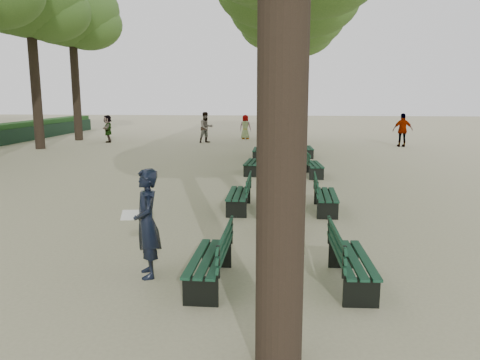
{
  "coord_description": "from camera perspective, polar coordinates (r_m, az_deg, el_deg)",
  "views": [
    {
      "loc": [
        1.52,
        -6.81,
        3.02
      ],
      "look_at": [
        0.6,
        3.0,
        1.2
      ],
      "focal_mm": 35.0,
      "sensor_mm": 36.0,
      "label": 1
    }
  ],
  "objects": [
    {
      "name": "bench_left_2",
      "position": [
        17.94,
        1.61,
        1.65
      ],
      "size": [
        0.68,
        1.83,
        0.92
      ],
      "color": "black",
      "rests_on": "ground"
    },
    {
      "name": "pedestrian_d",
      "position": [
        31.74,
        0.65,
        6.48
      ],
      "size": [
        0.85,
        0.51,
        1.63
      ],
      "primitive_type": "imported",
      "rotation": [
        0.0,
        0.0,
        2.89
      ],
      "color": "#262628",
      "rests_on": "ground"
    },
    {
      "name": "bench_left_0",
      "position": [
        7.61,
        -3.79,
        -10.71
      ],
      "size": [
        0.58,
        1.8,
        0.92
      ],
      "color": "black",
      "rests_on": "ground"
    },
    {
      "name": "bench_left_3",
      "position": [
        22.1,
        2.33,
        3.31
      ],
      "size": [
        0.58,
        1.8,
        0.92
      ],
      "color": "black",
      "rests_on": "ground"
    },
    {
      "name": "ground",
      "position": [
        7.6,
        -6.8,
        -13.02
      ],
      "size": [
        120.0,
        120.0,
        0.0
      ],
      "primitive_type": "plane",
      "color": "tan",
      "rests_on": "ground"
    },
    {
      "name": "man_with_map",
      "position": [
        7.9,
        -11.28,
        -5.2
      ],
      "size": [
        0.74,
        0.81,
        1.83
      ],
      "color": "black",
      "rests_on": "ground"
    },
    {
      "name": "bench_left_1",
      "position": [
        12.29,
        -0.16,
        -2.45
      ],
      "size": [
        0.6,
        1.81,
        0.92
      ],
      "color": "black",
      "rests_on": "ground"
    },
    {
      "name": "tree_central_5",
      "position": [
        30.17,
        5.57,
        19.25
      ],
      "size": [
        6.0,
        6.0,
        9.95
      ],
      "color": "#33261C",
      "rests_on": "ground"
    },
    {
      "name": "bench_right_1",
      "position": [
        12.35,
        10.4,
        -2.57
      ],
      "size": [
        0.6,
        1.81,
        0.92
      ],
      "color": "black",
      "rests_on": "ground"
    },
    {
      "name": "bench_right_2",
      "position": [
        17.57,
        8.93,
        1.34
      ],
      "size": [
        0.73,
        1.84,
        0.92
      ],
      "color": "black",
      "rests_on": "ground"
    },
    {
      "name": "pedestrian_a",
      "position": [
        29.38,
        -4.15,
        6.41
      ],
      "size": [
        0.97,
        0.87,
        1.91
      ],
      "primitive_type": "imported",
      "rotation": [
        0.0,
        0.0,
        0.66
      ],
      "color": "#262628",
      "rests_on": "ground"
    },
    {
      "name": "tree_central_4",
      "position": [
        25.24,
        5.59,
        20.99
      ],
      "size": [
        6.0,
        6.0,
        9.95
      ],
      "color": "#33261C",
      "rests_on": "ground"
    },
    {
      "name": "pedestrian_e",
      "position": [
        30.75,
        -15.81,
        6.04
      ],
      "size": [
        0.8,
        1.62,
        1.72
      ],
      "primitive_type": "imported",
      "rotation": [
        0.0,
        0.0,
        5.01
      ],
      "color": "#262628",
      "rests_on": "ground"
    },
    {
      "name": "bench_right_0",
      "position": [
        7.77,
        13.47,
        -10.56
      ],
      "size": [
        0.64,
        1.82,
        0.92
      ],
      "color": "black",
      "rests_on": "ground"
    },
    {
      "name": "bench_right_3",
      "position": [
        22.94,
        8.12,
        3.48
      ],
      "size": [
        0.66,
        1.83,
        0.92
      ],
      "color": "black",
      "rests_on": "ground"
    },
    {
      "name": "pedestrian_b",
      "position": [
        31.09,
        4.65,
        6.62
      ],
      "size": [
        0.96,
        1.25,
        1.91
      ],
      "primitive_type": "imported",
      "rotation": [
        0.0,
        0.0,
        1.02
      ],
      "color": "#262628",
      "rests_on": "ground"
    },
    {
      "name": "pedestrian_c",
      "position": [
        28.62,
        19.22,
        5.77
      ],
      "size": [
        1.15,
        0.44,
        1.93
      ],
      "primitive_type": "imported",
      "rotation": [
        0.0,
        0.0,
        3.19
      ],
      "color": "#262628",
      "rests_on": "ground"
    },
    {
      "name": "tree_far_5",
      "position": [
        33.13,
        -19.9,
        18.77
      ],
      "size": [
        6.0,
        6.0,
        10.45
      ],
      "color": "#33261C",
      "rests_on": "ground"
    }
  ]
}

